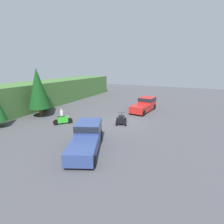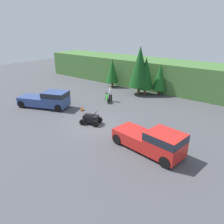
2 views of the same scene
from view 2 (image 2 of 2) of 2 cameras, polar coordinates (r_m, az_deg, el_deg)
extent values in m
plane|color=#4C4C51|center=(20.76, -4.86, -3.28)|extent=(80.00, 80.00, 0.00)
cube|color=#477538|center=(33.07, 14.42, 9.23)|extent=(44.00, 6.00, 3.99)
cylinder|color=brown|center=(33.53, 0.07, 7.22)|extent=(0.25, 0.25, 0.76)
cone|color=#19561E|center=(33.06, 0.07, 10.77)|extent=(1.86, 1.86, 3.46)
cylinder|color=brown|center=(29.98, 6.99, 5.70)|extent=(0.38, 0.38, 1.15)
cone|color=#144719|center=(29.27, 7.28, 11.71)|extent=(2.80, 2.80, 5.23)
cylinder|color=brown|center=(29.90, 8.55, 5.33)|extent=(0.30, 0.30, 0.90)
cone|color=#144719|center=(29.31, 8.82, 10.01)|extent=(2.19, 2.19, 4.09)
cylinder|color=brown|center=(30.20, 12.07, 5.10)|extent=(0.25, 0.25, 0.75)
cone|color=#19561E|center=(29.69, 12.38, 8.94)|extent=(1.83, 1.83, 3.41)
cube|color=red|center=(15.66, 13.68, -8.24)|extent=(2.69, 2.32, 1.70)
cube|color=#1E232D|center=(15.39, 13.86, -6.44)|extent=(2.72, 2.34, 0.54)
cube|color=red|center=(17.20, 5.90, -6.29)|extent=(3.24, 2.39, 0.93)
cylinder|color=black|center=(16.42, 17.27, -9.82)|extent=(0.86, 0.39, 0.83)
cylinder|color=black|center=(15.03, 13.73, -12.60)|extent=(0.86, 0.39, 0.83)
cylinder|color=black|center=(18.51, 5.45, -5.12)|extent=(0.86, 0.39, 0.83)
cylinder|color=black|center=(17.28, 1.43, -7.08)|extent=(0.86, 0.39, 0.83)
cube|color=#334784|center=(25.18, -14.45, 3.27)|extent=(3.15, 2.85, 1.70)
cube|color=#1E232D|center=(25.02, -14.57, 4.48)|extent=(3.18, 2.88, 0.54)
cube|color=#334784|center=(26.81, -19.71, 2.92)|extent=(3.68, 3.07, 0.93)
cylinder|color=black|center=(25.81, -11.87, 2.39)|extent=(0.88, 0.58, 0.83)
cylinder|color=black|center=(24.28, -13.83, 0.99)|extent=(0.88, 0.58, 0.83)
cylinder|color=black|center=(28.19, -20.32, 3.13)|extent=(0.88, 0.58, 0.83)
cylinder|color=black|center=(26.80, -22.55, 1.88)|extent=(0.88, 0.58, 0.83)
cylinder|color=black|center=(26.20, -1.04, 2.97)|extent=(0.58, 0.52, 0.67)
cylinder|color=black|center=(27.65, -1.61, 3.97)|extent=(0.58, 0.52, 0.67)
cube|color=green|center=(26.85, -1.34, 3.96)|extent=(0.99, 0.88, 0.73)
cylinder|color=#B7B7BC|center=(26.12, -1.06, 3.89)|extent=(0.27, 0.24, 0.82)
cylinder|color=black|center=(25.99, -1.07, 4.78)|extent=(0.42, 0.48, 0.04)
cube|color=black|center=(26.92, -1.42, 4.89)|extent=(0.74, 0.66, 0.06)
cylinder|color=black|center=(21.01, -3.32, -2.05)|extent=(0.62, 0.40, 0.58)
cylinder|color=black|center=(20.17, -4.37, -3.13)|extent=(0.62, 0.40, 0.58)
cylinder|color=black|center=(21.49, -6.54, -1.60)|extent=(0.62, 0.40, 0.58)
cylinder|color=black|center=(20.67, -7.69, -2.63)|extent=(0.62, 0.40, 0.58)
cube|color=black|center=(20.72, -5.52, -1.69)|extent=(1.56, 1.19, 0.66)
cylinder|color=black|center=(20.34, -4.25, -0.58)|extent=(0.06, 0.06, 0.35)
cylinder|color=black|center=(20.27, -4.26, -0.12)|extent=(0.35, 0.90, 0.04)
cube|color=black|center=(20.64, -5.92, -0.70)|extent=(0.90, 0.69, 0.08)
cylinder|color=black|center=(26.98, -0.18, 3.76)|extent=(0.26, 0.26, 0.88)
cylinder|color=black|center=(26.96, -0.60, 3.75)|extent=(0.26, 0.26, 0.88)
cylinder|color=white|center=(26.74, -0.39, 5.32)|extent=(0.52, 0.52, 0.66)
sphere|color=tan|center=(26.62, -0.40, 6.25)|extent=(0.34, 0.34, 0.24)
cube|color=black|center=(24.27, -7.78, 0.41)|extent=(0.42, 0.42, 0.03)
cone|color=orange|center=(24.17, -7.81, 0.98)|extent=(0.32, 0.32, 0.55)
camera|label=1|loc=(32.11, -41.25, 12.75)|focal=28.00mm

